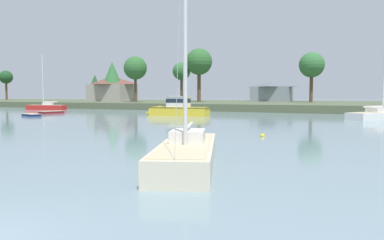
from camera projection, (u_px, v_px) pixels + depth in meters
far_shore_bank at (320, 105)px, 82.17m from camera, size 247.58×48.75×1.35m
sailboat_red at (46, 109)px, 74.34m from camera, size 8.33×3.69×11.99m
cruiser_yellow at (174, 111)px, 53.72m from camera, size 10.15×3.53×5.06m
dinghy_navy at (31, 115)px, 52.13m from camera, size 3.67×2.43×0.50m
sailboat_white at (379, 117)px, 45.82m from camera, size 7.78×9.07×14.49m
sailboat_cream at (187, 159)px, 15.81m from camera, size 5.04×8.80×13.57m
dinghy_maroon at (51, 113)px, 59.13m from camera, size 2.65×4.15×0.61m
mooring_buoy_yellow at (262, 136)px, 26.83m from camera, size 0.35×0.35×0.40m
shore_tree_inland_c at (112, 73)px, 94.45m from camera, size 4.84×4.84×10.28m
shore_tree_inland_a at (95, 83)px, 107.93m from camera, size 3.76×3.76×7.64m
shore_tree_center at (199, 62)px, 89.88m from camera, size 6.51×6.51×13.13m
shore_tree_left_mid at (312, 65)px, 83.14m from camera, size 5.75×5.75×11.42m
shore_tree_center_left at (182, 72)px, 94.01m from camera, size 4.61×4.61×10.10m
shore_tree_left at (135, 68)px, 84.84m from camera, size 5.39×5.39×10.64m
shore_tree_right_mid at (6, 78)px, 126.84m from camera, size 4.55×4.55×10.14m
cottage_near_water at (272, 91)px, 97.64m from camera, size 10.36×10.65×5.19m
cottage_eastern at (112, 88)px, 96.87m from camera, size 11.68×8.93×6.65m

